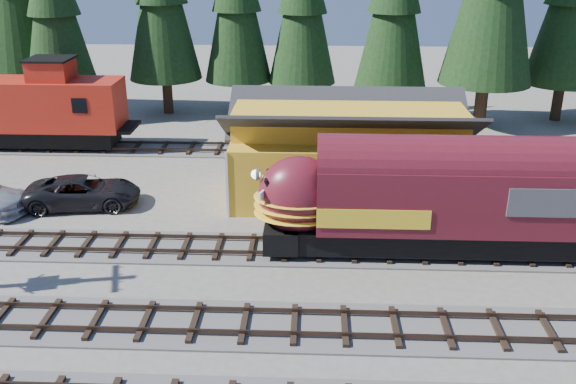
{
  "coord_description": "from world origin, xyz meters",
  "views": [
    {
      "loc": [
        -1.79,
        -21.48,
        13.15
      ],
      "look_at": [
        -2.88,
        4.0,
        2.82
      ],
      "focal_mm": 40.0,
      "sensor_mm": 36.0,
      "label": 1
    }
  ],
  "objects_px": {
    "caboose": "(41,108)",
    "depot": "(348,144)",
    "locomotive": "(422,203)",
    "pickup_truck_a": "(83,192)"
  },
  "relations": [
    {
      "from": "depot",
      "to": "pickup_truck_a",
      "type": "height_order",
      "value": "depot"
    },
    {
      "from": "depot",
      "to": "locomotive",
      "type": "relative_size",
      "value": 0.85
    },
    {
      "from": "caboose",
      "to": "pickup_truck_a",
      "type": "distance_m",
      "value": 11.21
    },
    {
      "from": "locomotive",
      "to": "pickup_truck_a",
      "type": "xyz_separation_m",
      "value": [
        -16.49,
        4.58,
        -1.61
      ]
    },
    {
      "from": "locomotive",
      "to": "caboose",
      "type": "distance_m",
      "value": 26.29
    },
    {
      "from": "caboose",
      "to": "pickup_truck_a",
      "type": "relative_size",
      "value": 1.84
    },
    {
      "from": "caboose",
      "to": "depot",
      "type": "bearing_deg",
      "value": -21.17
    },
    {
      "from": "depot",
      "to": "locomotive",
      "type": "bearing_deg",
      "value": -66.1
    },
    {
      "from": "locomotive",
      "to": "pickup_truck_a",
      "type": "bearing_deg",
      "value": 164.49
    },
    {
      "from": "caboose",
      "to": "locomotive",
      "type": "bearing_deg",
      "value": -32.18
    }
  ]
}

